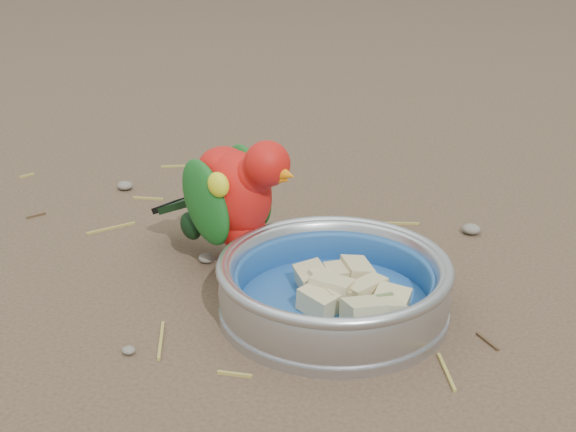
% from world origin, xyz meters
% --- Properties ---
extents(ground, '(60.00, 60.00, 0.00)m').
position_xyz_m(ground, '(0.00, 0.00, 0.00)').
color(ground, '#4F3C2C').
extents(food_bowl, '(0.24, 0.24, 0.02)m').
position_xyz_m(food_bowl, '(0.11, 0.07, 0.01)').
color(food_bowl, '#B2B2BA').
rests_on(food_bowl, ground).
extents(bowl_wall, '(0.24, 0.24, 0.04)m').
position_xyz_m(bowl_wall, '(0.11, 0.07, 0.04)').
color(bowl_wall, '#B2B2BA').
rests_on(bowl_wall, food_bowl).
extents(fruit_wedges, '(0.14, 0.14, 0.03)m').
position_xyz_m(fruit_wedges, '(0.11, 0.07, 0.03)').
color(fruit_wedges, '#C7B582').
rests_on(fruit_wedges, food_bowl).
extents(lory_parrot, '(0.22, 0.16, 0.16)m').
position_xyz_m(lory_parrot, '(-0.02, 0.14, 0.08)').
color(lory_parrot, red).
rests_on(lory_parrot, ground).
extents(ground_debris, '(0.90, 0.80, 0.01)m').
position_xyz_m(ground_debris, '(-0.02, 0.05, 0.00)').
color(ground_debris, '#9C8B40').
rests_on(ground_debris, ground).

